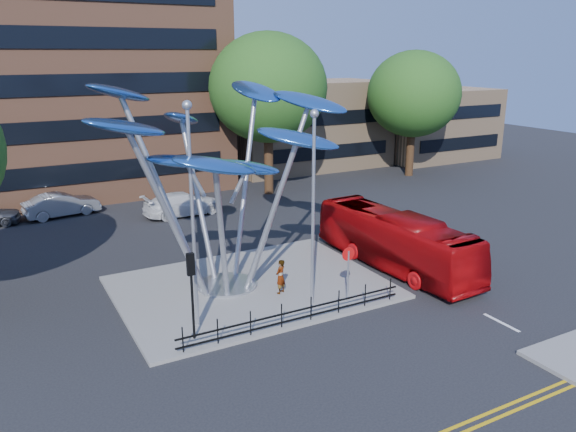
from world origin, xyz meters
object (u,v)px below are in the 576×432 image
leaf_sculpture (219,141)px  red_bus (395,241)px  street_lamp_right (313,192)px  tree_far (414,94)px  pedestrian (281,277)px  parked_car_right (183,204)px  no_entry_sign_island (348,265)px  parked_car_mid (62,205)px  street_lamp_left (192,198)px  tree_right (268,88)px  traffic_light_island (191,278)px

leaf_sculpture → red_bus: leaf_sculpture is taller
street_lamp_right → tree_far: bearing=41.5°
street_lamp_right → pedestrian: size_ratio=5.24×
street_lamp_right → parked_car_right: street_lamp_right is taller
no_entry_sign_island → leaf_sculpture: bearing=134.3°
parked_car_mid → parked_car_right: (7.23, -3.61, -0.02)m
leaf_sculpture → parked_car_mid: (-4.95, 16.32, -6.08)m
tree_far → street_lamp_right: size_ratio=1.30×
street_lamp_left → parked_car_mid: size_ratio=1.83×
tree_right → leaf_sculpture: size_ratio=0.95×
leaf_sculpture → traffic_light_island: (-2.93, -4.18, -4.26)m
tree_right → street_lamp_right: tree_right is taller
tree_right → traffic_light_island: tree_right is taller
street_lamp_left → parked_car_right: 17.19m
street_lamp_left → pedestrian: 6.28m
tree_right → parked_car_mid: (-15.02, 1.00, -7.24)m
pedestrian → leaf_sculpture: bearing=-77.9°
leaf_sculpture → pedestrian: leaf_sculpture is taller
tree_right → pedestrian: tree_right is taller
tree_far → pedestrian: size_ratio=6.83×
parked_car_mid → parked_car_right: parked_car_mid is taller
tree_right → traffic_light_island: size_ratio=3.54×
tree_far → street_lamp_right: 28.76m
tree_far → parked_car_mid: bearing=178.0°
street_lamp_left → pedestrian: bearing=14.5°
pedestrian → parked_car_mid: (-6.84, 18.38, -0.15)m
street_lamp_right → traffic_light_island: (-5.50, -0.50, -2.48)m
tree_far → no_entry_sign_island: tree_far is taller
pedestrian → parked_car_right: 14.77m
tree_right → pedestrian: 20.47m
pedestrian → parked_car_mid: 19.61m
red_bus → parked_car_right: (-6.39, 14.38, -0.65)m
parked_car_mid → red_bus: bearing=-151.8°
pedestrian → parked_car_mid: bearing=-100.1°
street_lamp_right → no_entry_sign_island: bearing=-17.9°
tree_far → traffic_light_island: bearing=-144.2°
tree_far → red_bus: (-15.40, -16.99, -5.68)m
leaf_sculpture → pedestrian: (1.89, -2.06, -5.93)m
tree_right → leaf_sculpture: tree_right is taller
no_entry_sign_island → pedestrian: 3.15m
parked_car_right → traffic_light_island: bearing=159.4°
traffic_light_island → no_entry_sign_island: traffic_light_island is taller
street_lamp_left → red_bus: size_ratio=0.86×
no_entry_sign_island → parked_car_right: (-1.79, 16.87, -1.04)m
traffic_light_island → no_entry_sign_island: 7.05m
red_bus → parked_car_mid: (-13.62, 17.99, -0.63)m
parked_car_right → parked_car_mid: bearing=59.9°
tree_far → pedestrian: (-22.17, -17.38, -6.16)m
leaf_sculpture → parked_car_right: leaf_sculpture is taller
tree_right → street_lamp_left: (-12.50, -18.50, -2.68)m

